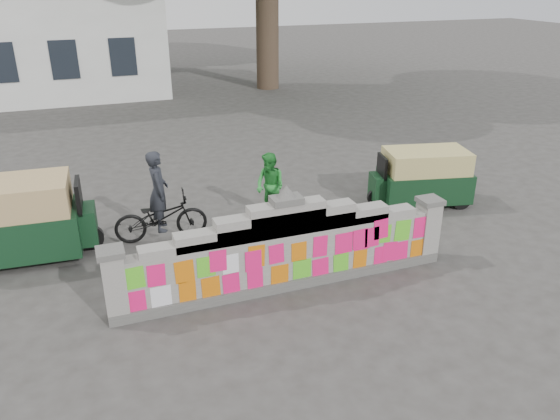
{
  "coord_description": "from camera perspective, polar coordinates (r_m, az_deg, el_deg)",
  "views": [
    {
      "loc": [
        -3.19,
        -8.16,
        5.38
      ],
      "look_at": [
        0.26,
        1.0,
        1.1
      ],
      "focal_mm": 35.0,
      "sensor_mm": 36.0,
      "label": 1
    }
  ],
  "objects": [
    {
      "name": "cyclist_rider",
      "position": [
        11.9,
        -12.49,
        0.83
      ],
      "size": [
        0.47,
        0.67,
        1.76
      ],
      "primitive_type": "imported",
      "rotation": [
        0.0,
        0.0,
        1.5
      ],
      "color": "#22242A",
      "rests_on": "ground"
    },
    {
      "name": "parapet_wall",
      "position": [
        9.91,
        0.66,
        -4.25
      ],
      "size": [
        6.48,
        0.44,
        2.01
      ],
      "color": "#4C4C49",
      "rests_on": "ground"
    },
    {
      "name": "cyclist_bike",
      "position": [
        12.05,
        -12.34,
        -0.76
      ],
      "size": [
        2.02,
        0.84,
        1.04
      ],
      "primitive_type": "imported",
      "rotation": [
        0.0,
        0.0,
        1.5
      ],
      "color": "black",
      "rests_on": "ground"
    },
    {
      "name": "ground",
      "position": [
        10.28,
        0.63,
        -7.93
      ],
      "size": [
        100.0,
        100.0,
        0.0
      ],
      "primitive_type": "plane",
      "color": "#383533",
      "rests_on": "ground"
    },
    {
      "name": "rickshaw_left",
      "position": [
        12.05,
        -25.98,
        -0.92
      ],
      "size": [
        3.04,
        1.55,
        1.66
      ],
      "rotation": [
        0.0,
        0.0,
        -0.06
      ],
      "color": "#10321A",
      "rests_on": "ground"
    },
    {
      "name": "rickshaw_right",
      "position": [
        14.02,
        14.63,
        3.42
      ],
      "size": [
        2.59,
        1.61,
        1.39
      ],
      "rotation": [
        0.0,
        0.0,
        2.92
      ],
      "color": "#103219",
      "rests_on": "ground"
    },
    {
      "name": "pedestrian",
      "position": [
        12.76,
        -1.04,
        2.52
      ],
      "size": [
        0.88,
        0.95,
        1.58
      ],
      "primitive_type": "imported",
      "rotation": [
        0.0,
        0.0,
        -1.1
      ],
      "color": "#278F33",
      "rests_on": "ground"
    }
  ]
}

